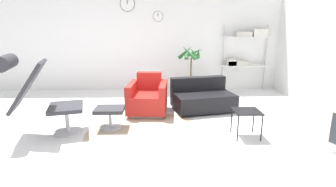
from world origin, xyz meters
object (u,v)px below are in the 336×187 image
object	(u,v)px
side_table	(247,114)
shelf_unit	(245,49)
armchair_red	(148,98)
couch_low	(202,98)
lounge_chair	(34,87)
potted_plant	(191,69)
ottoman	(110,113)

from	to	relation	value
side_table	shelf_unit	world-z (taller)	shelf_unit
armchair_red	couch_low	bearing A→B (deg)	-167.94
couch_low	shelf_unit	world-z (taller)	shelf_unit
lounge_chair	potted_plant	xyz separation A→B (m)	(2.63, 2.59, -0.14)
lounge_chair	potted_plant	world-z (taller)	lounge_chair
armchair_red	couch_low	world-z (taller)	armchair_red
side_table	shelf_unit	bearing A→B (deg)	73.91
couch_low	shelf_unit	xyz separation A→B (m)	(1.34, 1.67, 0.86)
lounge_chair	couch_low	bearing A→B (deg)	99.58
lounge_chair	armchair_red	bearing A→B (deg)	108.89
couch_low	side_table	world-z (taller)	couch_low
ottoman	armchair_red	xyz separation A→B (m)	(0.59, 0.82, 0.03)
side_table	potted_plant	bearing A→B (deg)	101.27
ottoman	couch_low	bearing A→B (deg)	30.07
ottoman	side_table	world-z (taller)	side_table
side_table	couch_low	bearing A→B (deg)	108.22
side_table	shelf_unit	xyz separation A→B (m)	(0.88, 3.06, 0.73)
side_table	potted_plant	size ratio (longest dim) A/B	0.34
ottoman	potted_plant	size ratio (longest dim) A/B	0.39
couch_low	side_table	bearing A→B (deg)	95.68
shelf_unit	lounge_chair	bearing A→B (deg)	-144.19
potted_plant	shelf_unit	size ratio (longest dim) A/B	0.72
ottoman	shelf_unit	xyz separation A→B (m)	(3.01, 2.64, 0.84)
potted_plant	ottoman	bearing A→B (deg)	-124.58
couch_low	potted_plant	size ratio (longest dim) A/B	1.07
couch_low	armchair_red	bearing A→B (deg)	-4.58
armchair_red	potted_plant	xyz separation A→B (m)	(1.00, 1.49, 0.34)
lounge_chair	side_table	bearing A→B (deg)	72.41
couch_low	side_table	distance (m)	1.47
armchair_red	potted_plant	size ratio (longest dim) A/B	0.73
lounge_chair	couch_low	world-z (taller)	lounge_chair
ottoman	armchair_red	distance (m)	1.01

